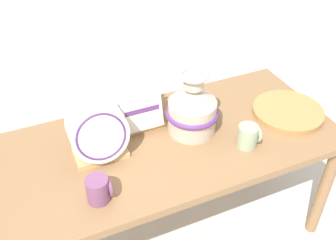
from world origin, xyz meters
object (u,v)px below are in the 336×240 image
(dish_rack_square_plates, at_px, (138,111))
(wicker_charger_stack, at_px, (288,112))
(mug_plum_glaze, at_px, (99,189))
(dish_rack_round_plates, at_px, (99,135))
(mug_sage_glaze, at_px, (248,136))
(ceramic_vase, at_px, (192,108))

(dish_rack_square_plates, bearing_deg, wicker_charger_stack, -17.00)
(mug_plum_glaze, bearing_deg, dish_rack_round_plates, 73.14)
(wicker_charger_stack, distance_m, mug_plum_glaze, 0.95)
(mug_sage_glaze, bearing_deg, ceramic_vase, 132.22)
(dish_rack_round_plates, height_order, mug_sage_glaze, dish_rack_round_plates)
(ceramic_vase, height_order, dish_rack_square_plates, ceramic_vase)
(mug_plum_glaze, bearing_deg, ceramic_vase, 25.01)
(ceramic_vase, bearing_deg, mug_sage_glaze, -47.78)
(wicker_charger_stack, relative_size, mug_plum_glaze, 3.27)
(dish_rack_round_plates, bearing_deg, mug_sage_glaze, -17.44)
(ceramic_vase, height_order, mug_sage_glaze, ceramic_vase)
(dish_rack_square_plates, bearing_deg, ceramic_vase, -32.50)
(dish_rack_square_plates, relative_size, mug_sage_glaze, 2.11)
(wicker_charger_stack, bearing_deg, ceramic_vase, 170.82)
(mug_plum_glaze, distance_m, mug_sage_glaze, 0.64)
(ceramic_vase, relative_size, dish_rack_round_plates, 1.17)
(dish_rack_round_plates, distance_m, mug_plum_glaze, 0.24)
(dish_rack_round_plates, height_order, mug_plum_glaze, dish_rack_round_plates)
(ceramic_vase, distance_m, mug_sage_glaze, 0.26)
(dish_rack_round_plates, relative_size, mug_plum_glaze, 2.51)
(mug_plum_glaze, bearing_deg, mug_sage_glaze, 3.27)
(dish_rack_square_plates, xyz_separation_m, mug_sage_glaze, (0.37, -0.31, -0.02))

